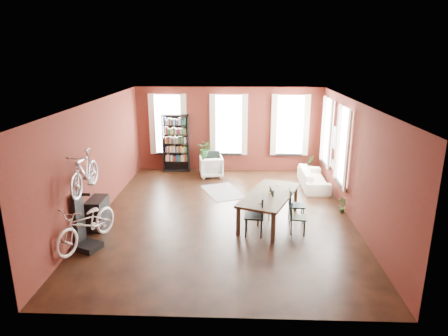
{
  "coord_description": "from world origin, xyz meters",
  "views": [
    {
      "loc": [
        0.4,
        -10.44,
        4.49
      ],
      "look_at": [
        -0.03,
        0.6,
        1.23
      ],
      "focal_mm": 32.0,
      "sensor_mm": 36.0,
      "label": 1
    }
  ],
  "objects_px": {
    "dining_table": "(269,208)",
    "bike_trainer": "(89,247)",
    "cream_sofa": "(314,175)",
    "dining_chair_b": "(264,206)",
    "dining_chair_c": "(298,217)",
    "console_table": "(98,213)",
    "bookshelf": "(176,143)",
    "dining_chair_d": "(296,205)",
    "dining_chair_a": "(254,216)",
    "bicycle_floor": "(85,205)",
    "white_armchair": "(211,165)",
    "plant_stand": "(206,165)"
  },
  "relations": [
    {
      "from": "console_table",
      "to": "dining_chair_c",
      "type": "bearing_deg",
      "value": -1.7
    },
    {
      "from": "dining_chair_a",
      "to": "white_armchair",
      "type": "bearing_deg",
      "value": -159.4
    },
    {
      "from": "bike_trainer",
      "to": "console_table",
      "type": "xyz_separation_m",
      "value": [
        -0.18,
        1.22,
        0.33
      ]
    },
    {
      "from": "dining_chair_d",
      "to": "cream_sofa",
      "type": "height_order",
      "value": "dining_chair_d"
    },
    {
      "from": "dining_chair_b",
      "to": "dining_chair_c",
      "type": "xyz_separation_m",
      "value": [
        0.84,
        -0.59,
        -0.06
      ]
    },
    {
      "from": "dining_table",
      "to": "bike_trainer",
      "type": "height_order",
      "value": "dining_table"
    },
    {
      "from": "dining_chair_b",
      "to": "bookshelf",
      "type": "height_order",
      "value": "bookshelf"
    },
    {
      "from": "dining_table",
      "to": "dining_chair_a",
      "type": "xyz_separation_m",
      "value": [
        -0.44,
        -0.8,
        0.11
      ]
    },
    {
      "from": "cream_sofa",
      "to": "dining_chair_c",
      "type": "bearing_deg",
      "value": 164.28
    },
    {
      "from": "cream_sofa",
      "to": "plant_stand",
      "type": "relative_size",
      "value": 3.31
    },
    {
      "from": "dining_chair_d",
      "to": "console_table",
      "type": "height_order",
      "value": "dining_chair_d"
    },
    {
      "from": "white_armchair",
      "to": "dining_chair_c",
      "type": "bearing_deg",
      "value": 108.66
    },
    {
      "from": "dining_chair_b",
      "to": "white_armchair",
      "type": "xyz_separation_m",
      "value": [
        -1.7,
        4.11,
        -0.08
      ]
    },
    {
      "from": "dining_chair_b",
      "to": "bike_trainer",
      "type": "distance_m",
      "value": 4.52
    },
    {
      "from": "dining_chair_d",
      "to": "console_table",
      "type": "relative_size",
      "value": 1.15
    },
    {
      "from": "dining_chair_b",
      "to": "bike_trainer",
      "type": "xyz_separation_m",
      "value": [
        -4.19,
        -1.66,
        -0.42
      ]
    },
    {
      "from": "dining_chair_d",
      "to": "bicycle_floor",
      "type": "bearing_deg",
      "value": 111.32
    },
    {
      "from": "dining_table",
      "to": "bicycle_floor",
      "type": "relative_size",
      "value": 1.21
    },
    {
      "from": "bike_trainer",
      "to": "plant_stand",
      "type": "relative_size",
      "value": 0.78
    },
    {
      "from": "console_table",
      "to": "bicycle_floor",
      "type": "relative_size",
      "value": 0.41
    },
    {
      "from": "dining_table",
      "to": "dining_chair_b",
      "type": "bearing_deg",
      "value": -132.46
    },
    {
      "from": "white_armchair",
      "to": "bike_trainer",
      "type": "xyz_separation_m",
      "value": [
        -2.49,
        -5.77,
        -0.35
      ]
    },
    {
      "from": "dining_chair_d",
      "to": "bike_trainer",
      "type": "height_order",
      "value": "dining_chair_d"
    },
    {
      "from": "dining_table",
      "to": "bike_trainer",
      "type": "xyz_separation_m",
      "value": [
        -4.33,
        -1.73,
        -0.33
      ]
    },
    {
      "from": "dining_chair_b",
      "to": "bookshelf",
      "type": "distance_m",
      "value": 5.7
    },
    {
      "from": "cream_sofa",
      "to": "console_table",
      "type": "height_order",
      "value": "cream_sofa"
    },
    {
      "from": "dining_chair_c",
      "to": "cream_sofa",
      "type": "distance_m",
      "value": 3.8
    },
    {
      "from": "cream_sofa",
      "to": "bicycle_floor",
      "type": "xyz_separation_m",
      "value": [
        -6.03,
        -4.74,
        0.72
      ]
    },
    {
      "from": "plant_stand",
      "to": "bicycle_floor",
      "type": "height_order",
      "value": "bicycle_floor"
    },
    {
      "from": "dining_chair_a",
      "to": "dining_chair_d",
      "type": "bearing_deg",
      "value": 131.29
    },
    {
      "from": "bike_trainer",
      "to": "console_table",
      "type": "height_order",
      "value": "console_table"
    },
    {
      "from": "dining_chair_c",
      "to": "console_table",
      "type": "distance_m",
      "value": 5.2
    },
    {
      "from": "cream_sofa",
      "to": "dining_chair_b",
      "type": "bearing_deg",
      "value": 148.61
    },
    {
      "from": "dining_chair_d",
      "to": "cream_sofa",
      "type": "distance_m",
      "value": 3.06
    },
    {
      "from": "dining_table",
      "to": "bicycle_floor",
      "type": "distance_m",
      "value": 4.71
    },
    {
      "from": "dining_chair_a",
      "to": "dining_chair_d",
      "type": "xyz_separation_m",
      "value": [
        1.18,
        0.89,
        -0.05
      ]
    },
    {
      "from": "dining_chair_c",
      "to": "bookshelf",
      "type": "xyz_separation_m",
      "value": [
        -3.92,
        5.35,
        0.67
      ]
    },
    {
      "from": "dining_table",
      "to": "bookshelf",
      "type": "height_order",
      "value": "bookshelf"
    },
    {
      "from": "dining_chair_b",
      "to": "cream_sofa",
      "type": "bearing_deg",
      "value": 141.01
    },
    {
      "from": "plant_stand",
      "to": "bicycle_floor",
      "type": "distance_m",
      "value": 6.62
    },
    {
      "from": "console_table",
      "to": "bicycle_floor",
      "type": "height_order",
      "value": "bicycle_floor"
    },
    {
      "from": "dining_chair_a",
      "to": "bookshelf",
      "type": "distance_m",
      "value": 6.18
    },
    {
      "from": "dining_chair_c",
      "to": "cream_sofa",
      "type": "relative_size",
      "value": 0.42
    },
    {
      "from": "bookshelf",
      "to": "console_table",
      "type": "distance_m",
      "value": 5.4
    },
    {
      "from": "plant_stand",
      "to": "dining_chair_a",
      "type": "bearing_deg",
      "value": -72.72
    },
    {
      "from": "bicycle_floor",
      "to": "white_armchair",
      "type": "bearing_deg",
      "value": 85.82
    },
    {
      "from": "bike_trainer",
      "to": "console_table",
      "type": "bearing_deg",
      "value": 98.16
    },
    {
      "from": "dining_table",
      "to": "console_table",
      "type": "height_order",
      "value": "dining_table"
    },
    {
      "from": "bookshelf",
      "to": "dining_chair_d",
      "type": "bearing_deg",
      "value": -49.2
    },
    {
      "from": "cream_sofa",
      "to": "white_armchair",
      "type": "bearing_deg",
      "value": 73.64
    }
  ]
}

